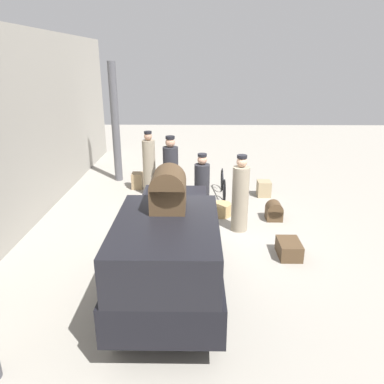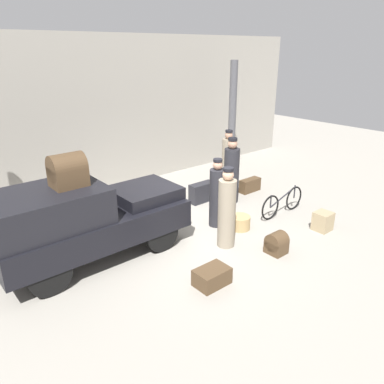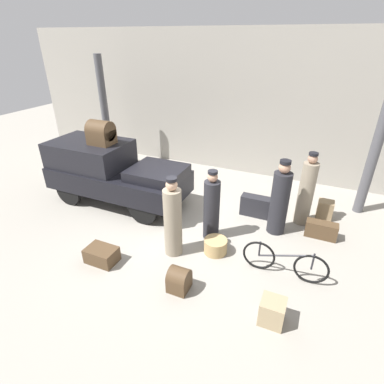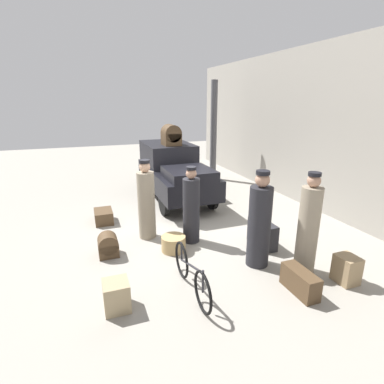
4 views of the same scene
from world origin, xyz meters
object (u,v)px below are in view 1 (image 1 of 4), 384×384
(trunk_wicker_pale, at_px, (150,199))
(trunk_umber_medium, at_px, (264,189))
(suitcase_small_leather, at_px, (137,181))
(suitcase_tan_flat, at_px, (274,211))
(bicycle, at_px, (223,185))
(porter_standing_middle, at_px, (202,191))
(porter_with_bicycle, at_px, (171,172))
(truck, at_px, (170,247))
(trunk_large_brown, at_px, (168,183))
(conductor_in_dark_uniform, at_px, (240,197))
(trunk_on_truck_roof, at_px, (168,190))
(porter_lifting_near_truck, at_px, (149,166))
(suitcase_black_upright, at_px, (289,249))
(wicker_basket, at_px, (221,209))

(trunk_wicker_pale, bearing_deg, trunk_umber_medium, -72.08)
(suitcase_small_leather, xyz_separation_m, suitcase_tan_flat, (-2.36, -3.76, -0.02))
(bicycle, bearing_deg, porter_standing_middle, 160.02)
(bicycle, height_order, trunk_wicker_pale, bicycle)
(porter_with_bicycle, bearing_deg, trunk_wicker_pale, 140.78)
(truck, height_order, porter_with_bicycle, porter_with_bicycle)
(truck, relative_size, suitcase_tan_flat, 8.14)
(trunk_wicker_pale, relative_size, trunk_umber_medium, 1.67)
(porter_with_bicycle, relative_size, trunk_large_brown, 2.62)
(conductor_in_dark_uniform, xyz_separation_m, trunk_on_truck_roof, (-2.80, 1.42, 1.14))
(truck, bearing_deg, porter_lifting_near_truck, 10.78)
(porter_standing_middle, xyz_separation_m, trunk_umber_medium, (1.76, -1.83, -0.55))
(porter_standing_middle, relative_size, suitcase_black_upright, 2.65)
(trunk_large_brown, distance_m, trunk_on_truck_roof, 6.00)
(porter_standing_middle, bearing_deg, truck, 170.14)
(suitcase_small_leather, relative_size, suitcase_tan_flat, 1.02)
(wicker_basket, distance_m, trunk_wicker_pale, 1.92)
(porter_with_bicycle, height_order, trunk_wicker_pale, porter_with_bicycle)
(bicycle, bearing_deg, suitcase_black_upright, -162.56)
(wicker_basket, height_order, suitcase_black_upright, suitcase_black_upright)
(suitcase_black_upright, bearing_deg, truck, 120.95)
(porter_with_bicycle, distance_m, suitcase_black_upright, 4.13)
(porter_standing_middle, xyz_separation_m, suitcase_tan_flat, (0.05, -1.80, -0.56))
(conductor_in_dark_uniform, height_order, trunk_large_brown, conductor_in_dark_uniform)
(trunk_umber_medium, bearing_deg, trunk_wicker_pale, 107.92)
(trunk_umber_medium, xyz_separation_m, trunk_on_truck_roof, (-5.11, 2.38, 1.74))
(trunk_umber_medium, distance_m, suitcase_tan_flat, 1.72)
(suitcase_black_upright, bearing_deg, trunk_wicker_pale, 51.16)
(porter_lifting_near_truck, bearing_deg, porter_standing_middle, -141.33)
(truck, distance_m, suitcase_black_upright, 2.79)
(porter_standing_middle, distance_m, trunk_umber_medium, 2.60)
(suitcase_small_leather, distance_m, trunk_large_brown, 0.94)
(bicycle, distance_m, porter_lifting_near_truck, 2.22)
(bicycle, xyz_separation_m, trunk_wicker_pale, (-1.03, 2.00, -0.06))
(suitcase_small_leather, bearing_deg, porter_lifting_near_truck, -139.29)
(conductor_in_dark_uniform, distance_m, trunk_on_truck_roof, 3.34)
(porter_lifting_near_truck, bearing_deg, conductor_in_dark_uniform, -135.54)
(porter_lifting_near_truck, relative_size, trunk_wicker_pale, 2.47)
(porter_with_bicycle, bearing_deg, porter_lifting_near_truck, 51.67)
(porter_lifting_near_truck, bearing_deg, suitcase_tan_flat, -119.04)
(wicker_basket, relative_size, porter_standing_middle, 0.30)
(porter_standing_middle, xyz_separation_m, trunk_on_truck_roof, (-3.34, 0.55, 1.19))
(porter_with_bicycle, distance_m, trunk_umber_medium, 2.78)
(conductor_in_dark_uniform, height_order, porter_standing_middle, conductor_in_dark_uniform)
(suitcase_small_leather, distance_m, trunk_on_truck_roof, 6.17)
(suitcase_black_upright, xyz_separation_m, trunk_on_truck_roof, (-1.57, 2.30, 1.80))
(suitcase_tan_flat, bearing_deg, trunk_wicker_pale, 77.83)
(porter_lifting_near_truck, bearing_deg, truck, -169.22)
(porter_lifting_near_truck, bearing_deg, trunk_umber_medium, -92.09)
(wicker_basket, xyz_separation_m, suitcase_black_upright, (-2.08, -1.25, 0.00))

